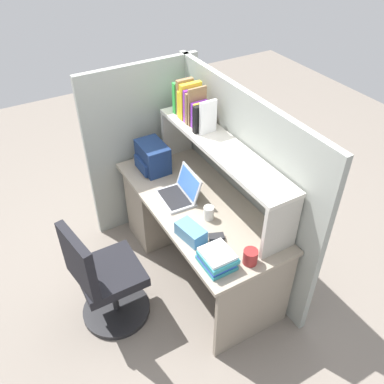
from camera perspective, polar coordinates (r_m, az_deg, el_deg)
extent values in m
plane|color=slate|center=(3.63, 0.69, -10.32)|extent=(8.00, 8.00, 0.00)
cube|color=gray|center=(3.13, 0.79, -1.65)|extent=(1.60, 0.70, 0.03)
cube|color=gray|center=(3.74, -3.54, -1.24)|extent=(0.40, 0.64, 0.70)
cube|color=gray|center=(2.97, 8.69, -15.56)|extent=(0.03, 0.64, 0.70)
cube|color=#939991|center=(3.26, 6.56, 1.30)|extent=(1.84, 0.05, 1.55)
cube|color=#939991|center=(3.70, -6.62, 6.19)|extent=(0.05, 1.06, 1.55)
cube|color=#BCB7AC|center=(3.59, -2.13, 8.41)|extent=(0.03, 0.28, 0.42)
cube|color=#BCB7AC|center=(2.66, 12.30, -4.93)|extent=(0.03, 0.28, 0.42)
cube|color=beige|center=(2.96, 4.23, 6.30)|extent=(1.44, 0.28, 0.03)
cube|color=green|center=(3.33, -1.56, 13.13)|extent=(0.04, 0.14, 0.26)
cube|color=olive|center=(3.30, -1.02, 13.16)|extent=(0.04, 0.14, 0.29)
cube|color=yellow|center=(3.28, -0.79, 12.31)|extent=(0.03, 0.15, 0.22)
cube|color=yellow|center=(3.23, -0.19, 12.61)|extent=(0.04, 0.18, 0.29)
cube|color=purple|center=(3.20, -0.07, 12.04)|extent=(0.03, 0.14, 0.26)
cube|color=olive|center=(3.18, 0.40, 11.74)|extent=(0.03, 0.16, 0.25)
cube|color=olive|center=(3.14, 0.72, 11.89)|extent=(0.02, 0.15, 0.30)
cube|color=purple|center=(3.13, 1.08, 10.82)|extent=(0.04, 0.14, 0.20)
cube|color=yellow|center=(3.11, 1.55, 10.67)|extent=(0.02, 0.16, 0.21)
cube|color=black|center=(3.07, 1.63, 10.30)|extent=(0.04, 0.17, 0.21)
cube|color=white|center=(3.03, 2.24, 10.38)|extent=(0.02, 0.14, 0.26)
cube|color=#B7BABF|center=(3.15, -2.31, -0.85)|extent=(0.32, 0.24, 0.02)
cube|color=black|center=(3.14, -2.48, -0.75)|extent=(0.28, 0.19, 0.00)
cube|color=#B7BABF|center=(3.12, -0.43, 1.32)|extent=(0.31, 0.09, 0.19)
cube|color=#3F72CC|center=(3.12, -0.54, 1.29)|extent=(0.28, 0.07, 0.16)
cube|color=navy|center=(3.43, -5.48, 4.93)|extent=(0.30, 0.20, 0.24)
cube|color=navy|center=(3.42, -7.02, 3.68)|extent=(0.22, 0.04, 0.11)
cube|color=#262628|center=(2.83, 3.44, -6.30)|extent=(0.10, 0.12, 0.03)
cylinder|color=white|center=(2.95, 2.35, -2.92)|extent=(0.08, 0.08, 0.10)
cube|color=teal|center=(2.80, -0.17, -5.65)|extent=(0.24, 0.16, 0.10)
cylinder|color=maroon|center=(2.67, 8.15, -8.93)|extent=(0.10, 0.10, 0.10)
cube|color=teal|center=(2.67, 3.45, -9.79)|extent=(0.22, 0.19, 0.03)
cube|color=blue|center=(2.64, 3.42, -9.47)|extent=(0.20, 0.18, 0.03)
cube|color=teal|center=(2.62, 3.65, -9.05)|extent=(0.21, 0.20, 0.03)
cube|color=white|center=(2.60, 3.54, -8.57)|extent=(0.20, 0.18, 0.02)
cylinder|color=black|center=(3.38, -10.46, -15.79)|extent=(0.52, 0.52, 0.04)
cylinder|color=#262628|center=(3.21, -10.92, -13.42)|extent=(0.05, 0.05, 0.41)
cube|color=black|center=(3.05, -11.38, -11.03)|extent=(0.44, 0.44, 0.08)
cube|color=black|center=(2.81, -15.57, -9.38)|extent=(0.40, 0.13, 0.44)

